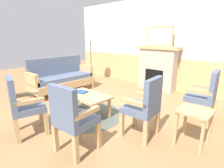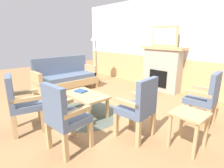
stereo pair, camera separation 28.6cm
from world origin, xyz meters
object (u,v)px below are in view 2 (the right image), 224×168
object	(u,v)px
fireplace	(162,68)
coffee_table	(85,97)
armchair_front_left	(21,101)
framed_picture	(164,36)
armchair_front_center	(64,115)
side_table	(189,120)
floor_lamp_by_couch	(96,40)
book_on_table	(81,91)
armchair_near_fireplace	(139,106)
couch	(66,78)
armchair_by_window_left	(205,96)

from	to	relation	value
fireplace	coffee_table	xyz separation A→B (m)	(-0.10, -2.64, -0.27)
coffee_table	armchair_front_left	distance (m)	1.17
framed_picture	armchair_front_center	world-z (taller)	framed_picture
side_table	floor_lamp_by_couch	distance (m)	4.24
framed_picture	floor_lamp_by_couch	distance (m)	2.22
fireplace	coffee_table	bearing A→B (deg)	-92.14
framed_picture	book_on_table	world-z (taller)	framed_picture
armchair_near_fireplace	coffee_table	bearing A→B (deg)	-174.66
side_table	floor_lamp_by_couch	bearing A→B (deg)	160.27
floor_lamp_by_couch	fireplace	bearing A→B (deg)	22.25
coffee_table	side_table	xyz separation A→B (m)	(1.93, 0.41, 0.05)
framed_picture	armchair_near_fireplace	distance (m)	2.96
armchair_front_center	side_table	world-z (taller)	armchair_front_center
floor_lamp_by_couch	couch	bearing A→B (deg)	-81.32
couch	coffee_table	world-z (taller)	couch
fireplace	side_table	distance (m)	2.89
coffee_table	armchair_near_fireplace	world-z (taller)	armchair_near_fireplace
book_on_table	fireplace	bearing A→B (deg)	83.75
armchair_front_left	coffee_table	bearing A→B (deg)	81.67
couch	book_on_table	size ratio (longest dim) A/B	7.75
armchair_front_center	armchair_front_left	bearing A→B (deg)	-164.70
couch	armchair_front_center	size ratio (longest dim) A/B	1.84
coffee_table	armchair_front_center	bearing A→B (deg)	-48.36
armchair_near_fireplace	floor_lamp_by_couch	distance (m)	3.75
side_table	floor_lamp_by_couch	xyz separation A→B (m)	(-3.88, 1.39, 1.02)
armchair_front_center	framed_picture	bearing A→B (deg)	101.04
book_on_table	armchair_front_center	world-z (taller)	armchair_front_center
armchair_near_fireplace	floor_lamp_by_couch	world-z (taller)	floor_lamp_by_couch
fireplace	couch	size ratio (longest dim) A/B	0.72
coffee_table	armchair_by_window_left	distance (m)	2.23
couch	side_table	size ratio (longest dim) A/B	3.27
couch	framed_picture	bearing A→B (deg)	48.93
fireplace	floor_lamp_by_couch	world-z (taller)	floor_lamp_by_couch
fireplace	book_on_table	bearing A→B (deg)	-96.25
framed_picture	book_on_table	xyz separation A→B (m)	(-0.29, -2.62, -1.10)
armchair_near_fireplace	armchair_front_center	distance (m)	1.12
book_on_table	armchair_by_window_left	size ratio (longest dim) A/B	0.24
side_table	fireplace	bearing A→B (deg)	129.38
couch	armchair_front_center	world-z (taller)	same
book_on_table	side_table	bearing A→B (deg)	10.51
fireplace	framed_picture	size ratio (longest dim) A/B	1.62
armchair_by_window_left	side_table	xyz separation A→B (m)	(0.13, -0.90, -0.10)
side_table	floor_lamp_by_couch	size ratio (longest dim) A/B	0.33
armchair_front_left	fireplace	bearing A→B (deg)	85.97
fireplace	couch	bearing A→B (deg)	-131.07
framed_picture	couch	xyz separation A→B (m)	(-1.85, -2.13, -1.16)
couch	armchair_near_fireplace	world-z (taller)	same
armchair_by_window_left	armchair_front_left	world-z (taller)	same
coffee_table	armchair_front_left	bearing A→B (deg)	-98.33
fireplace	armchair_by_window_left	size ratio (longest dim) A/B	1.33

